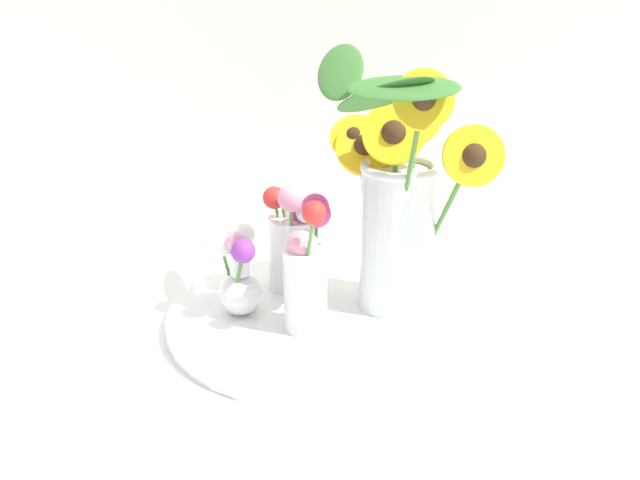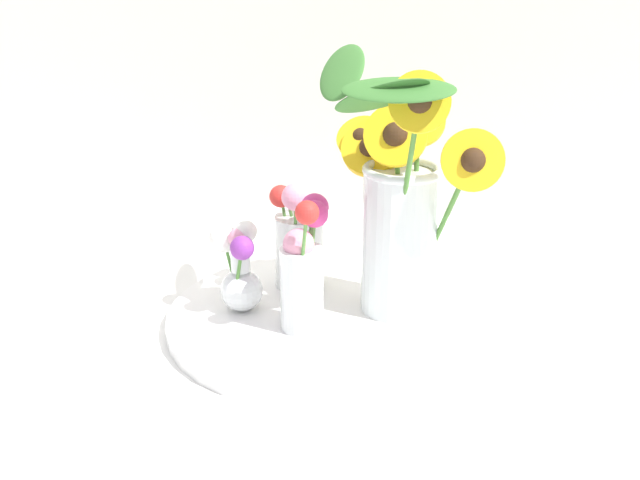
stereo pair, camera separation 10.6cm
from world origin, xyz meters
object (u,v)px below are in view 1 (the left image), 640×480
(vase_small_center, at_px, (307,267))
(vase_bulb_right, at_px, (237,272))
(vase_small_back, at_px, (294,241))
(serving_tray, at_px, (320,318))
(mason_jar_sunflowers, at_px, (397,204))

(vase_small_center, xyz_separation_m, vase_bulb_right, (-0.10, 0.04, -0.03))
(vase_small_center, xyz_separation_m, vase_small_back, (-0.03, 0.13, -0.01))
(serving_tray, bearing_deg, vase_small_back, 119.18)
(vase_bulb_right, height_order, vase_small_back, vase_small_back)
(mason_jar_sunflowers, xyz_separation_m, vase_small_back, (-0.15, 0.05, -0.08))
(serving_tray, height_order, vase_small_center, vase_small_center)
(vase_small_center, bearing_deg, mason_jar_sunflowers, 32.34)
(mason_jar_sunflowers, height_order, vase_small_center, mason_jar_sunflowers)
(serving_tray, bearing_deg, mason_jar_sunflowers, 16.38)
(mason_jar_sunflowers, bearing_deg, serving_tray, -163.62)
(vase_small_center, height_order, vase_bulb_right, vase_small_center)
(vase_bulb_right, relative_size, vase_small_back, 0.74)
(mason_jar_sunflowers, distance_m, vase_small_back, 0.18)
(mason_jar_sunflowers, xyz_separation_m, vase_small_center, (-0.12, -0.08, -0.07))
(vase_bulb_right, distance_m, vase_small_back, 0.12)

